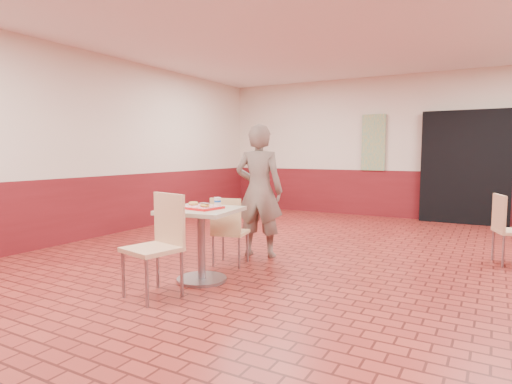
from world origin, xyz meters
The scene contains 13 objects.
room_shell centered at (0.00, 0.00, 1.50)m, with size 8.01×10.01×3.01m.
wainscot_band centered at (0.00, 0.00, 0.50)m, with size 8.00×10.00×1.00m.
corridor_doorway centered at (1.20, 4.88, 1.10)m, with size 1.60×0.22×2.20m, color black.
promo_poster centered at (-0.60, 4.94, 1.60)m, with size 0.50×0.03×1.20m, color gray.
main_table centered at (-1.03, -0.68, 0.53)m, with size 0.75×0.75×0.79m.
chair_main_front centered at (-1.10, -1.26, 0.56)m, with size 0.55×0.55×1.00m.
chair_main_back centered at (-1.11, -0.01, 0.47)m, with size 0.47×0.47×0.85m.
customer centered at (-1.02, 0.60, 0.88)m, with size 0.64×0.42×1.76m, color #726258.
serving_tray centered at (-1.03, -0.68, 0.81)m, with size 0.41×0.32×0.03m.
ring_donut centered at (-1.17, -0.63, 0.84)m, with size 0.11×0.11×0.03m, color gold.
long_john_donut centered at (-0.95, -0.71, 0.84)m, with size 0.15×0.10×0.04m.
paper_cup centered at (-0.89, -0.57, 0.87)m, with size 0.07×0.07×0.09m.
chair_second_left centered at (1.88, 1.75, 0.49)m, with size 0.51×0.51×0.87m.
Camera 1 is at (1.72, -4.36, 1.40)m, focal length 30.00 mm.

